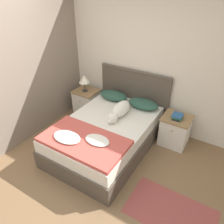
% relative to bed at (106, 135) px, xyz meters
% --- Properties ---
extents(ground_plane, '(16.00, 16.00, 0.00)m').
position_rel_bed_xyz_m(ground_plane, '(-0.08, -1.04, -0.26)').
color(ground_plane, brown).
extents(wall_back, '(9.00, 0.06, 2.55)m').
position_rel_bed_xyz_m(wall_back, '(-0.08, 1.09, 1.02)').
color(wall_back, beige).
rests_on(wall_back, ground_plane).
extents(wall_side_left, '(0.06, 3.10, 2.55)m').
position_rel_bed_xyz_m(wall_side_left, '(-1.41, 0.01, 1.02)').
color(wall_side_left, gray).
rests_on(wall_side_left, ground_plane).
extents(bed, '(1.36, 1.98, 0.53)m').
position_rel_bed_xyz_m(bed, '(0.00, 0.00, 0.00)').
color(bed, '#4C4238').
rests_on(bed, ground_plane).
extents(headboard, '(1.44, 0.06, 1.11)m').
position_rel_bed_xyz_m(headboard, '(-0.00, 1.01, 0.32)').
color(headboard, '#4C4238').
rests_on(headboard, ground_plane).
extents(nightstand_left, '(0.48, 0.46, 0.55)m').
position_rel_bed_xyz_m(nightstand_left, '(-0.97, 0.74, 0.02)').
color(nightstand_left, silver).
rests_on(nightstand_left, ground_plane).
extents(nightstand_right, '(0.48, 0.46, 0.55)m').
position_rel_bed_xyz_m(nightstand_right, '(0.97, 0.74, 0.02)').
color(nightstand_right, silver).
rests_on(nightstand_right, ground_plane).
extents(pillow_left, '(0.57, 0.34, 0.15)m').
position_rel_bed_xyz_m(pillow_left, '(-0.32, 0.77, 0.34)').
color(pillow_left, '#284C3D').
rests_on(pillow_left, bed).
extents(pillow_right, '(0.57, 0.34, 0.15)m').
position_rel_bed_xyz_m(pillow_right, '(0.32, 0.77, 0.34)').
color(pillow_right, '#284C3D').
rests_on(pillow_right, bed).
extents(quilt, '(1.27, 0.71, 0.10)m').
position_rel_bed_xyz_m(quilt, '(-0.01, -0.59, 0.30)').
color(quilt, '#BC4C42').
rests_on(quilt, bed).
extents(dog, '(0.23, 0.72, 0.24)m').
position_rel_bed_xyz_m(dog, '(0.10, 0.29, 0.38)').
color(dog, silver).
rests_on(dog, bed).
extents(book_stack, '(0.18, 0.22, 0.08)m').
position_rel_bed_xyz_m(book_stack, '(0.97, 0.71, 0.33)').
color(book_stack, '#232328').
rests_on(book_stack, nightstand_right).
extents(table_lamp, '(0.22, 0.22, 0.35)m').
position_rel_bed_xyz_m(table_lamp, '(-0.97, 0.71, 0.56)').
color(table_lamp, '#2D2D33').
rests_on(table_lamp, nightstand_left).
extents(rug, '(1.11, 0.67, 0.00)m').
position_rel_bed_xyz_m(rug, '(1.39, -0.62, -0.26)').
color(rug, '#93423D').
rests_on(rug, ground_plane).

